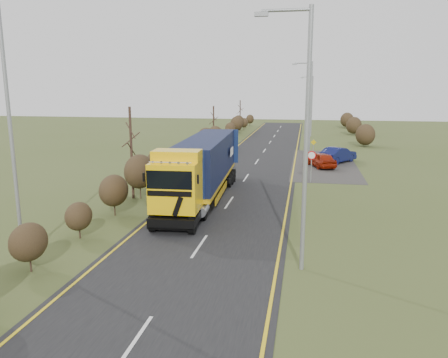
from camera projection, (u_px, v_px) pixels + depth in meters
name	position (u px, v px, depth m)	size (l,w,h in m)	color
ground	(217.00, 221.00, 24.13)	(160.00, 160.00, 0.00)	#404D21
road	(243.00, 183.00, 33.75)	(8.00, 120.00, 0.02)	black
layby	(324.00, 164.00, 42.20)	(6.00, 18.00, 0.02)	#302D2A
lane_markings	(242.00, 184.00, 33.45)	(7.52, 116.00, 0.01)	gold
hedgerow	(159.00, 165.00, 32.47)	(2.24, 102.04, 6.05)	#312215
lorry	(203.00, 165.00, 28.14)	(3.10, 14.82, 4.10)	black
car_red_hatchback	(321.00, 160.00, 40.32)	(1.64, 4.08, 1.39)	maroon
car_blue_sedan	(338.00, 155.00, 42.79)	(1.62, 4.66, 1.53)	#0B103E
streetlight_near	(303.00, 130.00, 16.64)	(2.15, 0.20, 10.18)	gray
streetlight_mid	(309.00, 105.00, 44.94)	(2.09, 0.20, 9.85)	gray
streetlight_far	(311.00, 103.00, 65.28)	(1.90, 0.18, 8.93)	gray
left_pole	(11.00, 133.00, 17.82)	(0.16, 0.16, 10.85)	gray
speed_sign	(311.00, 160.00, 33.61)	(0.69, 0.10, 2.48)	gray
warning_board	(313.00, 145.00, 48.33)	(0.62, 0.11, 1.62)	gray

